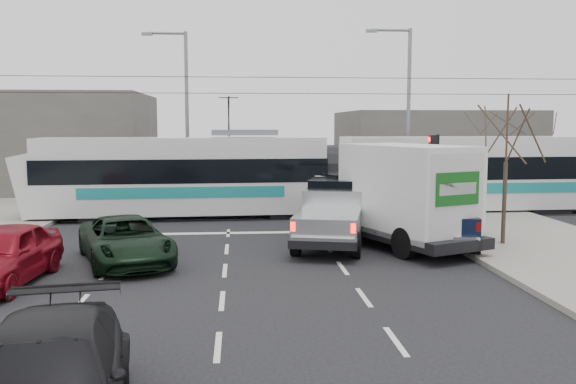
{
  "coord_description": "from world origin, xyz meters",
  "views": [
    {
      "loc": [
        -1.29,
        -17.09,
        4.16
      ],
      "look_at": [
        0.43,
        3.93,
        1.8
      ],
      "focal_mm": 38.0,
      "sensor_mm": 36.0,
      "label": 1
    }
  ],
  "objects": [
    {
      "name": "ground",
      "position": [
        0.0,
        0.0,
        0.0
      ],
      "size": [
        120.0,
        120.0,
        0.0
      ],
      "primitive_type": "plane",
      "color": "black",
      "rests_on": "ground"
    },
    {
      "name": "tram",
      "position": [
        2.98,
        10.38,
        1.89
      ],
      "size": [
        26.13,
        3.78,
        5.32
      ],
      "rotation": [
        0.0,
        0.0,
        0.04
      ],
      "color": "silver",
      "rests_on": "ground"
    },
    {
      "name": "building_right",
      "position": [
        12.0,
        24.0,
        2.5
      ],
      "size": [
        12.0,
        10.0,
        5.0
      ],
      "primitive_type": "cube",
      "color": "#66625C",
      "rests_on": "ground"
    },
    {
      "name": "navy_pickup",
      "position": [
        5.56,
        3.27,
        1.08
      ],
      "size": [
        2.82,
        5.46,
        2.19
      ],
      "rotation": [
        0.0,
        0.0,
        -0.19
      ],
      "color": "black",
      "rests_on": "ground"
    },
    {
      "name": "red_car",
      "position": [
        -7.42,
        -1.0,
        0.78
      ],
      "size": [
        2.19,
        4.71,
        1.56
      ],
      "primitive_type": "imported",
      "rotation": [
        0.0,
        0.0,
        -0.08
      ],
      "color": "maroon",
      "rests_on": "ground"
    },
    {
      "name": "street_lamp_far",
      "position": [
        -4.19,
        16.0,
        5.11
      ],
      "size": [
        2.38,
        0.25,
        9.0
      ],
      "color": "slate",
      "rests_on": "ground"
    },
    {
      "name": "street_lamp_near",
      "position": [
        7.31,
        14.0,
        5.11
      ],
      "size": [
        2.38,
        0.25,
        9.0
      ],
      "color": "slate",
      "rests_on": "ground"
    },
    {
      "name": "traffic_signal",
      "position": [
        6.47,
        6.5,
        2.74
      ],
      "size": [
        0.44,
        0.44,
        3.6
      ],
      "color": "black",
      "rests_on": "ground"
    },
    {
      "name": "green_car",
      "position": [
        -4.69,
        1.25,
        0.69
      ],
      "size": [
        3.84,
        5.44,
        1.38
      ],
      "primitive_type": "imported",
      "rotation": [
        0.0,
        0.0,
        0.35
      ],
      "color": "black",
      "rests_on": "ground"
    },
    {
      "name": "bare_tree",
      "position": [
        7.6,
        2.5,
        3.79
      ],
      "size": [
        2.4,
        2.4,
        5.0
      ],
      "color": "#47382B",
      "rests_on": "ground"
    },
    {
      "name": "silver_pickup",
      "position": [
        1.99,
        3.78,
        1.09
      ],
      "size": [
        3.46,
        6.34,
        2.19
      ],
      "rotation": [
        0.0,
        0.0,
        -0.25
      ],
      "color": "black",
      "rests_on": "ground"
    },
    {
      "name": "box_truck",
      "position": [
        4.06,
        3.17,
        1.72
      ],
      "size": [
        4.88,
        7.33,
        3.47
      ],
      "rotation": [
        0.0,
        0.0,
        0.4
      ],
      "color": "black",
      "rests_on": "ground"
    },
    {
      "name": "rails",
      "position": [
        0.0,
        10.0,
        0.01
      ],
      "size": [
        60.0,
        1.6,
        0.03
      ],
      "primitive_type": "cube",
      "color": "#33302D",
      "rests_on": "ground"
    },
    {
      "name": "catenary",
      "position": [
        0.0,
        10.0,
        3.88
      ],
      "size": [
        60.0,
        0.2,
        7.0
      ],
      "color": "black",
      "rests_on": "ground"
    },
    {
      "name": "building_left",
      "position": [
        -14.0,
        22.0,
        3.0
      ],
      "size": [
        14.0,
        10.0,
        6.0
      ],
      "primitive_type": "cube",
      "color": "#66625C",
      "rests_on": "ground"
    }
  ]
}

